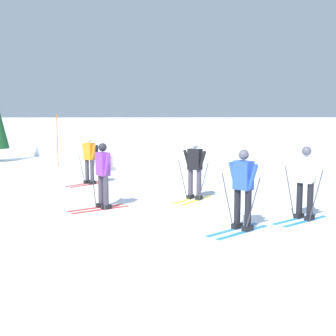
{
  "coord_description": "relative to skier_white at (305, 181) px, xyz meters",
  "views": [
    {
      "loc": [
        -2.0,
        -9.91,
        2.37
      ],
      "look_at": [
        0.56,
        2.16,
        0.9
      ],
      "focal_mm": 45.79,
      "sensor_mm": 36.0,
      "label": 1
    }
  ],
  "objects": [
    {
      "name": "skier_purple",
      "position": [
        -4.46,
        2.22,
        0.04
      ],
      "size": [
        1.61,
        0.98,
        1.71
      ],
      "color": "red",
      "rests_on": "ground"
    },
    {
      "name": "ground_plane",
      "position": [
        -3.11,
        1.04,
        -0.92
      ],
      "size": [
        120.0,
        120.0,
        0.0
      ],
      "primitive_type": "plane",
      "color": "silver"
    },
    {
      "name": "skier_white",
      "position": [
        0.0,
        0.0,
        0.0
      ],
      "size": [
        1.59,
        1.05,
        1.71
      ],
      "color": "#237AC6",
      "rests_on": "ground"
    },
    {
      "name": "skier_black",
      "position": [
        -1.83,
        2.89,
        -0.0
      ],
      "size": [
        1.4,
        1.39,
        1.71
      ],
      "color": "gold",
      "rests_on": "ground"
    },
    {
      "name": "skier_orange",
      "position": [
        -4.69,
        6.46,
        0.04
      ],
      "size": [
        1.49,
        1.27,
        1.71
      ],
      "color": "red",
      "rests_on": "ground"
    },
    {
      "name": "skier_blue",
      "position": [
        -1.76,
        -0.58,
        -0.0
      ],
      "size": [
        1.57,
        1.13,
        1.71
      ],
      "color": "#237AC6",
      "rests_on": "ground"
    },
    {
      "name": "trail_marker_pole",
      "position": [
        -6.05,
        12.43,
        0.33
      ],
      "size": [
        0.05,
        0.05,
        2.5
      ],
      "primitive_type": "cylinder",
      "color": "#C65614",
      "rests_on": "ground"
    },
    {
      "name": "far_snow_ridge",
      "position": [
        -3.11,
        21.6,
        0.24
      ],
      "size": [
        80.0,
        7.29,
        2.32
      ],
      "primitive_type": "cube",
      "color": "silver",
      "rests_on": "ground"
    }
  ]
}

